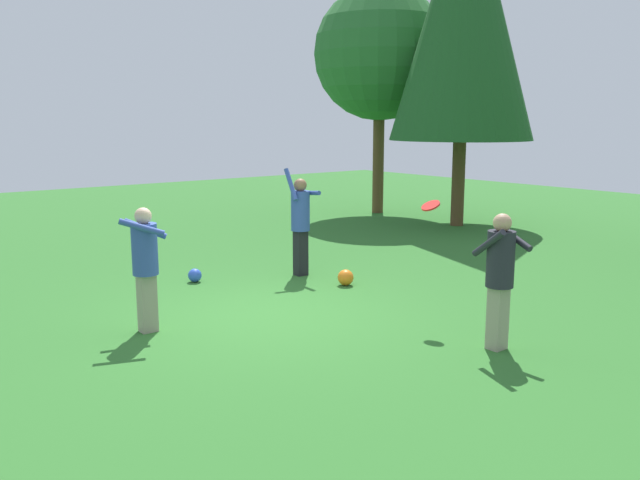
# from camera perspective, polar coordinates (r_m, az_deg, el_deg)

# --- Properties ---
(ground_plane) EXTENTS (40.00, 40.00, 0.00)m
(ground_plane) POSITION_cam_1_polar(r_m,az_deg,el_deg) (9.79, -4.38, -6.46)
(ground_plane) COLOR #2D6B28
(person_thrower) EXTENTS (0.62, 0.51, 1.96)m
(person_thrower) POSITION_cam_1_polar(r_m,az_deg,el_deg) (12.02, -1.69, 1.93)
(person_thrower) COLOR black
(person_thrower) RESTS_ON ground_plane
(person_catcher) EXTENTS (0.64, 0.58, 1.71)m
(person_catcher) POSITION_cam_1_polar(r_m,az_deg,el_deg) (8.41, 15.22, -2.48)
(person_catcher) COLOR gray
(person_catcher) RESTS_ON ground_plane
(person_bystander) EXTENTS (0.70, 0.74, 1.69)m
(person_bystander) POSITION_cam_1_polar(r_m,az_deg,el_deg) (9.09, -14.80, -1.57)
(person_bystander) COLOR gray
(person_bystander) RESTS_ON ground_plane
(frisbee) EXTENTS (0.29, 0.28, 0.14)m
(frisbee) POSITION_cam_1_polar(r_m,az_deg,el_deg) (9.39, 9.50, 2.94)
(frisbee) COLOR red
(ball_orange) EXTENTS (0.28, 0.28, 0.28)m
(ball_orange) POSITION_cam_1_polar(r_m,az_deg,el_deg) (11.44, 2.22, -3.24)
(ball_orange) COLOR orange
(ball_orange) RESTS_ON ground_plane
(ball_blue) EXTENTS (0.24, 0.24, 0.24)m
(ball_blue) POSITION_cam_1_polar(r_m,az_deg,el_deg) (11.88, -10.71, -3.00)
(ball_blue) COLOR blue
(ball_blue) RESTS_ON ground_plane
(tree_left) EXTENTS (3.73, 3.73, 8.91)m
(tree_left) POSITION_cam_1_polar(r_m,az_deg,el_deg) (18.28, 12.33, 18.78)
(tree_left) COLOR brown
(tree_left) RESTS_ON ground_plane
(tree_far_left) EXTENTS (3.91, 3.91, 6.69)m
(tree_far_left) POSITION_cam_1_polar(r_m,az_deg,el_deg) (20.34, 5.18, 15.64)
(tree_far_left) COLOR brown
(tree_far_left) RESTS_ON ground_plane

